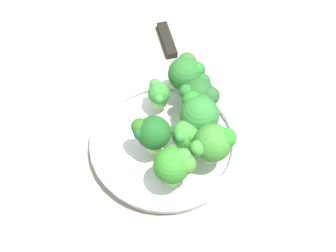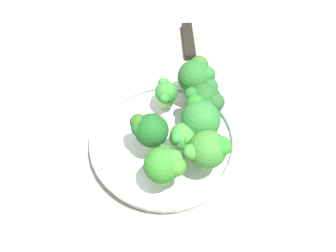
# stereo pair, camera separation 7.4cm
# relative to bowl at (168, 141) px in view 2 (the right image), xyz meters

# --- Properties ---
(ground_plane) EXTENTS (1.30, 1.30, 0.03)m
(ground_plane) POSITION_rel_bowl_xyz_m (0.00, -0.03, -0.03)
(ground_plane) COLOR gray
(bowl) EXTENTS (0.27, 0.27, 0.03)m
(bowl) POSITION_rel_bowl_xyz_m (0.00, 0.00, 0.00)
(bowl) COLOR white
(bowl) RESTS_ON ground_plane
(broccoli_floret_0) EXTENTS (0.06, 0.06, 0.08)m
(broccoli_floret_0) POSITION_rel_bowl_xyz_m (0.05, 0.07, 0.06)
(broccoli_floret_0) COLOR #79C35A
(broccoli_floret_0) RESTS_ON bowl
(broccoli_floret_1) EXTENTS (0.06, 0.05, 0.06)m
(broccoli_floret_1) POSITION_rel_bowl_xyz_m (-0.01, 0.03, 0.05)
(broccoli_floret_1) COLOR #8FCC5F
(broccoli_floret_1) RESTS_ON bowl
(broccoli_floret_2) EXTENTS (0.04, 0.05, 0.05)m
(broccoli_floret_2) POSITION_rel_bowl_xyz_m (-0.03, -0.06, 0.04)
(broccoli_floret_2) COLOR #7BBD57
(broccoli_floret_2) RESTS_ON bowl
(broccoli_floret_3) EXTENTS (0.07, 0.08, 0.08)m
(broccoli_floret_3) POSITION_rel_bowl_xyz_m (-0.05, 0.02, 0.06)
(broccoli_floret_3) COLOR #89BD5B
(broccoli_floret_3) RESTS_ON bowl
(broccoli_floret_4) EXTENTS (0.06, 0.06, 0.08)m
(broccoli_floret_4) POSITION_rel_bowl_xyz_m (-0.09, -0.05, 0.06)
(broccoli_floret_4) COLOR #81B550
(broccoli_floret_4) RESTS_ON bowl
(broccoli_floret_5) EXTENTS (0.06, 0.07, 0.07)m
(broccoli_floret_5) POSITION_rel_bowl_xyz_m (-0.08, -0.01, 0.06)
(broccoli_floret_5) COLOR #85BE5B
(broccoli_floret_5) RESTS_ON bowl
(broccoli_floret_6) EXTENTS (0.06, 0.06, 0.07)m
(broccoli_floret_6) POSITION_rel_bowl_xyz_m (0.03, -0.00, 0.06)
(broccoli_floret_6) COLOR #8BBD5A
(broccoli_floret_6) RESTS_ON bowl
(broccoli_floret_7) EXTENTS (0.07, 0.06, 0.08)m
(broccoli_floret_7) POSITION_rel_bowl_xyz_m (-0.02, 0.08, 0.06)
(broccoli_floret_7) COLOR #76B957
(broccoli_floret_7) RESTS_ON bowl
(knife) EXTENTS (0.15, 0.25, 0.01)m
(knife) POSITION_rel_bowl_xyz_m (-0.19, -0.23, -0.01)
(knife) COLOR silver
(knife) RESTS_ON ground_plane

